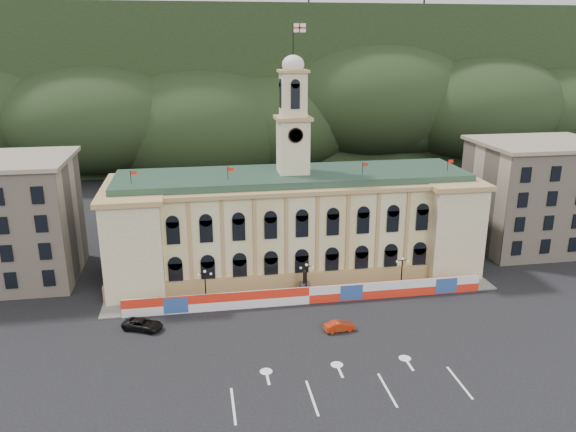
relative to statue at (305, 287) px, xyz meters
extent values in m
plane|color=black|center=(0.00, -18.00, -1.19)|extent=(260.00, 260.00, 0.00)
cube|color=black|center=(0.00, 112.00, 20.81)|extent=(230.00, 70.00, 44.00)
cube|color=#595651|center=(35.00, 92.00, 28.81)|extent=(22.00, 8.00, 14.00)
cube|color=#595651|center=(-48.00, 90.00, 24.81)|extent=(16.00, 7.00, 10.00)
cube|color=beige|center=(0.00, 10.00, 5.81)|extent=(55.00, 15.00, 14.00)
cube|color=tan|center=(0.00, 2.20, 0.01)|extent=(56.00, 0.80, 2.40)
cube|color=tan|center=(0.00, 10.00, 13.11)|extent=(56.20, 16.20, 0.60)
cube|color=#2A4738|center=(0.00, 10.00, 13.81)|extent=(53.00, 13.00, 1.20)
cube|color=#F2E6B8|center=(-23.50, 9.00, 5.81)|extent=(8.00, 17.00, 14.00)
cube|color=#F2E6B8|center=(23.50, 9.00, 5.81)|extent=(8.00, 17.00, 14.00)
cube|color=#F2E6B8|center=(0.00, 10.00, 18.41)|extent=(4.40, 4.40, 8.00)
cube|color=tan|center=(0.00, 10.00, 22.61)|extent=(5.20, 5.20, 0.50)
cube|color=#F2E6B8|center=(0.00, 10.00, 25.91)|extent=(3.60, 3.60, 6.50)
cube|color=tan|center=(0.00, 10.00, 29.31)|extent=(4.20, 4.20, 0.40)
cylinder|color=black|center=(0.00, 7.70, 20.41)|extent=(2.20, 0.20, 2.20)
ellipsoid|color=silver|center=(0.00, 10.00, 30.21)|extent=(3.20, 3.20, 2.72)
cylinder|color=black|center=(0.00, 10.00, 33.41)|extent=(0.12, 0.12, 5.00)
cube|color=white|center=(0.90, 10.00, 35.21)|extent=(1.80, 0.04, 1.20)
cube|color=red|center=(0.90, 9.97, 35.21)|extent=(1.80, 0.02, 0.22)
cube|color=red|center=(0.90, 9.97, 35.21)|extent=(0.22, 0.02, 1.20)
cube|color=tan|center=(-43.00, 13.00, 7.81)|extent=(20.00, 16.00, 18.00)
cube|color=tan|center=(43.00, 13.00, 7.81)|extent=(20.00, 16.00, 18.00)
cube|color=gray|center=(43.00, 13.00, 17.11)|extent=(21.00, 17.00, 0.60)
cube|color=red|center=(0.00, -3.00, 0.06)|extent=(50.00, 0.25, 2.50)
cube|color=#2B4B90|center=(-18.00, -3.14, 0.06)|extent=(3.20, 0.05, 2.20)
cube|color=#2B4B90|center=(6.00, -3.14, 0.06)|extent=(3.20, 0.05, 2.20)
cube|color=#2B4B90|center=(20.00, -3.14, 0.06)|extent=(3.20, 0.05, 2.20)
cube|color=slate|center=(0.00, -0.25, -1.11)|extent=(56.00, 5.50, 0.16)
cube|color=#595651|center=(0.00, 0.00, -0.29)|extent=(1.40, 1.40, 1.80)
cylinder|color=black|center=(0.00, 0.00, 1.41)|extent=(0.60, 0.60, 1.60)
sphere|color=black|center=(0.00, 0.00, 2.31)|extent=(0.44, 0.44, 0.44)
cylinder|color=black|center=(-14.00, -1.00, -1.04)|extent=(0.44, 0.44, 0.30)
cylinder|color=black|center=(-14.00, -1.00, 1.21)|extent=(0.18, 0.18, 4.80)
cube|color=black|center=(-14.00, -1.00, 3.51)|extent=(1.60, 0.08, 0.08)
sphere|color=silver|center=(-14.80, -1.00, 3.36)|extent=(0.36, 0.36, 0.36)
sphere|color=silver|center=(-13.20, -1.00, 3.36)|extent=(0.36, 0.36, 0.36)
sphere|color=silver|center=(-14.00, -1.00, 3.76)|extent=(0.40, 0.40, 0.40)
cylinder|color=black|center=(0.00, -1.00, -1.04)|extent=(0.44, 0.44, 0.30)
cylinder|color=black|center=(0.00, -1.00, 1.21)|extent=(0.18, 0.18, 4.80)
cube|color=black|center=(0.00, -1.00, 3.51)|extent=(1.60, 0.08, 0.08)
sphere|color=silver|center=(-0.80, -1.00, 3.36)|extent=(0.36, 0.36, 0.36)
sphere|color=silver|center=(0.80, -1.00, 3.36)|extent=(0.36, 0.36, 0.36)
sphere|color=silver|center=(0.00, -1.00, 3.76)|extent=(0.40, 0.40, 0.40)
cylinder|color=black|center=(14.00, -1.00, -1.04)|extent=(0.44, 0.44, 0.30)
cylinder|color=black|center=(14.00, -1.00, 1.21)|extent=(0.18, 0.18, 4.80)
cube|color=black|center=(14.00, -1.00, 3.51)|extent=(1.60, 0.08, 0.08)
sphere|color=silver|center=(13.20, -1.00, 3.36)|extent=(0.36, 0.36, 0.36)
sphere|color=silver|center=(14.80, -1.00, 3.36)|extent=(0.36, 0.36, 0.36)
sphere|color=silver|center=(14.00, -1.00, 3.76)|extent=(0.40, 0.40, 0.40)
imported|color=#A4270B|center=(2.25, -11.06, -0.54)|extent=(2.14, 4.18, 1.29)
imported|color=black|center=(-22.02, -6.66, -0.48)|extent=(6.02, 6.75, 1.40)
camera|label=1|loc=(-14.55, -71.77, 33.48)|focal=35.00mm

